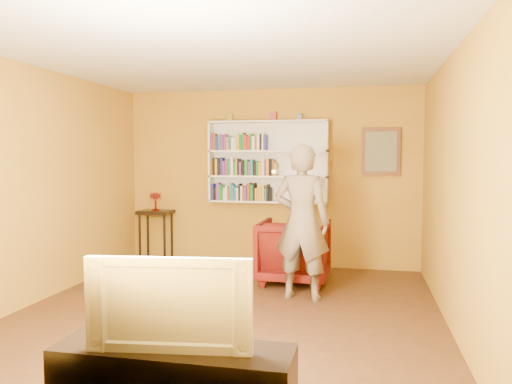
% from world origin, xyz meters
% --- Properties ---
extents(room_shell, '(5.30, 5.80, 2.88)m').
position_xyz_m(room_shell, '(0.00, 0.00, 1.02)').
color(room_shell, '#3F2614').
rests_on(room_shell, ground).
extents(bookshelf, '(1.80, 0.29, 1.23)m').
position_xyz_m(bookshelf, '(0.00, 2.41, 1.59)').
color(bookshelf, white).
rests_on(bookshelf, room_shell).
extents(books_row_lower, '(0.93, 0.19, 0.27)m').
position_xyz_m(books_row_lower, '(-0.40, 2.31, 1.13)').
color(books_row_lower, navy).
rests_on(books_row_lower, bookshelf).
extents(books_row_middle, '(1.01, 0.19, 0.27)m').
position_xyz_m(books_row_middle, '(-0.36, 2.30, 1.51)').
color(books_row_middle, brown).
rests_on(books_row_middle, bookshelf).
extents(books_row_upper, '(0.85, 0.19, 0.26)m').
position_xyz_m(books_row_upper, '(-0.42, 2.30, 1.89)').
color(books_row_upper, '#6F2A80').
rests_on(books_row_upper, bookshelf).
extents(ornament_left, '(0.08, 0.08, 0.10)m').
position_xyz_m(ornament_left, '(-0.59, 2.35, 2.27)').
color(ornament_left, olive).
rests_on(ornament_left, bookshelf).
extents(ornament_centre, '(0.09, 0.09, 0.12)m').
position_xyz_m(ornament_centre, '(0.08, 2.35, 2.27)').
color(ornament_centre, '#9B3338').
rests_on(ornament_centre, bookshelf).
extents(ornament_right, '(0.07, 0.07, 0.10)m').
position_xyz_m(ornament_right, '(0.47, 2.35, 2.26)').
color(ornament_right, slate).
rests_on(ornament_right, bookshelf).
extents(framed_painting, '(0.55, 0.05, 0.70)m').
position_xyz_m(framed_painting, '(1.65, 2.46, 1.75)').
color(framed_painting, '#5A3319').
rests_on(framed_painting, room_shell).
extents(console_table, '(0.51, 0.39, 0.84)m').
position_xyz_m(console_table, '(-1.77, 2.25, 0.69)').
color(console_table, black).
rests_on(console_table, ground).
extents(ruby_lustre, '(0.17, 0.17, 0.28)m').
position_xyz_m(ruby_lustre, '(-1.77, 2.25, 1.04)').
color(ruby_lustre, maroon).
rests_on(ruby_lustre, console_table).
extents(armchair, '(0.92, 0.95, 0.84)m').
position_xyz_m(armchair, '(0.52, 1.49, 0.42)').
color(armchair, '#470505').
rests_on(armchair, ground).
extents(person, '(0.73, 0.54, 1.83)m').
position_xyz_m(person, '(0.71, 0.76, 0.91)').
color(person, '#706152').
rests_on(person, ground).
extents(game_remote, '(0.04, 0.15, 0.04)m').
position_xyz_m(game_remote, '(0.43, 0.50, 1.51)').
color(game_remote, silver).
rests_on(game_remote, person).
extents(television, '(0.99, 0.25, 0.57)m').
position_xyz_m(television, '(0.30, -2.25, 0.81)').
color(television, black).
rests_on(television, tv_cabinet).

